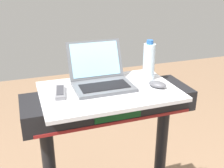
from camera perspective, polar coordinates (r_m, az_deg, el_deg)
name	(u,v)px	position (r m, az deg, el deg)	size (l,w,h in m)	color
desk_board	(109,91)	(1.43, -0.66, -1.51)	(0.70, 0.47, 0.02)	silver
laptop	(101,77)	(1.47, -2.35, 1.41)	(0.31, 0.30, 0.22)	#515459
computer_mouse	(157,84)	(1.47, 9.41, -0.07)	(0.06, 0.10, 0.03)	#4C4C51
water_bottle	(149,61)	(1.55, 7.68, 4.69)	(0.07, 0.07, 0.23)	silver
tv_remote	(60,92)	(1.40, -10.71, -1.65)	(0.07, 0.17, 0.02)	slate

